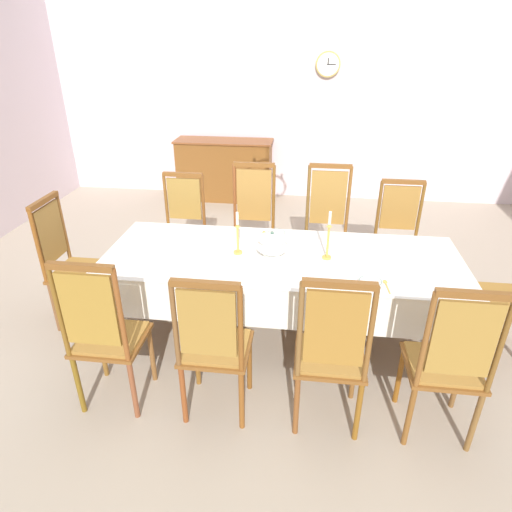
{
  "coord_description": "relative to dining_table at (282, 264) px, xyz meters",
  "views": [
    {
      "loc": [
        0.18,
        -3.27,
        2.32
      ],
      "look_at": [
        -0.2,
        -0.25,
        0.77
      ],
      "focal_mm": 30.82,
      "sensor_mm": 36.0,
      "label": 1
    }
  ],
  "objects": [
    {
      "name": "chair_north_a",
      "position": [
        -1.07,
        0.92,
        -0.11
      ],
      "size": [
        0.44,
        0.42,
        1.08
      ],
      "rotation": [
        0.0,
        0.0,
        3.14
      ],
      "color": "brown",
      "rests_on": "ground"
    },
    {
      "name": "chair_head_west",
      "position": [
        -1.79,
        -0.0,
        -0.1
      ],
      "size": [
        0.42,
        0.44,
        1.14
      ],
      "rotation": [
        0.0,
        0.0,
        -1.57
      ],
      "color": "brown",
      "rests_on": "ground"
    },
    {
      "name": "chair_south_d",
      "position": [
        1.06,
        -0.92,
        -0.09
      ],
      "size": [
        0.44,
        0.42,
        1.15
      ],
      "color": "brown",
      "rests_on": "ground"
    },
    {
      "name": "bowl_near_right",
      "position": [
        0.64,
        -0.37,
        0.09
      ],
      "size": [
        0.16,
        0.16,
        0.03
      ],
      "color": "white",
      "rests_on": "tablecloth"
    },
    {
      "name": "chair_north_b",
      "position": [
        -0.36,
        0.92,
        -0.07
      ],
      "size": [
        0.44,
        0.42,
        1.21
      ],
      "rotation": [
        0.0,
        0.0,
        3.14
      ],
      "color": "brown",
      "rests_on": "ground"
    },
    {
      "name": "chair_north_d",
      "position": [
        1.06,
        0.92,
        -0.11
      ],
      "size": [
        0.44,
        0.42,
        1.09
      ],
      "rotation": [
        0.0,
        0.0,
        3.14
      ],
      "color": "brown",
      "rests_on": "ground"
    },
    {
      "name": "chair_south_b",
      "position": [
        -0.36,
        -0.92,
        -0.11
      ],
      "size": [
        0.44,
        0.42,
        1.1
      ],
      "color": "brown",
      "rests_on": "ground"
    },
    {
      "name": "back_wall",
      "position": [
        0.0,
        3.66,
        1.05
      ],
      "size": [
        7.3,
        0.08,
        3.46
      ],
      "primitive_type": "cube",
      "color": "silver",
      "rests_on": "ground"
    },
    {
      "name": "dining_table",
      "position": [
        0.0,
        0.0,
        0.0
      ],
      "size": [
        2.77,
        1.03,
        0.75
      ],
      "color": "brown",
      "rests_on": "ground"
    },
    {
      "name": "chair_north_c",
      "position": [
        0.37,
        0.92,
        -0.07
      ],
      "size": [
        0.44,
        0.42,
        1.22
      ],
      "rotation": [
        0.0,
        0.0,
        3.14
      ],
      "color": "brown",
      "rests_on": "ground"
    },
    {
      "name": "soup_tureen",
      "position": [
        -0.08,
        -0.0,
        0.17
      ],
      "size": [
        0.25,
        0.25,
        0.2
      ],
      "color": "white",
      "rests_on": "tablecloth"
    },
    {
      "name": "spoon_secondary",
      "position": [
        0.75,
        -0.34,
        0.08
      ],
      "size": [
        0.03,
        0.18,
        0.01
      ],
      "rotation": [
        0.0,
        0.0,
        0.08
      ],
      "color": "gold",
      "rests_on": "tablecloth"
    },
    {
      "name": "sideboard",
      "position": [
        -1.11,
        3.34,
        -0.23
      ],
      "size": [
        1.44,
        0.48,
        0.9
      ],
      "rotation": [
        0.0,
        0.0,
        3.14
      ],
      "color": "brown",
      "rests_on": "ground"
    },
    {
      "name": "chair_south_c",
      "position": [
        0.37,
        -0.92,
        -0.09
      ],
      "size": [
        0.44,
        0.42,
        1.16
      ],
      "color": "brown",
      "rests_on": "ground"
    },
    {
      "name": "spoon_primary",
      "position": [
        -0.18,
        0.4,
        0.08
      ],
      "size": [
        0.04,
        0.18,
        0.01
      ],
      "rotation": [
        0.0,
        0.0,
        0.11
      ],
      "color": "gold",
      "rests_on": "tablecloth"
    },
    {
      "name": "candlestick_east",
      "position": [
        0.35,
        -0.0,
        0.23
      ],
      "size": [
        0.07,
        0.07,
        0.39
      ],
      "color": "gold",
      "rests_on": "tablecloth"
    },
    {
      "name": "chair_south_a",
      "position": [
        -1.07,
        -0.92,
        -0.09
      ],
      "size": [
        0.44,
        0.42,
        1.16
      ],
      "color": "brown",
      "rests_on": "ground"
    },
    {
      "name": "candlestick_west",
      "position": [
        -0.35,
        -0.0,
        0.21
      ],
      "size": [
        0.07,
        0.07,
        0.35
      ],
      "color": "gold",
      "rests_on": "tablecloth"
    },
    {
      "name": "tablecloth",
      "position": [
        0.0,
        -0.0,
        -0.0
      ],
      "size": [
        2.79,
        1.05,
        0.33
      ],
      "color": "white",
      "rests_on": "dining_table"
    },
    {
      "name": "mounted_clock",
      "position": [
        0.34,
        3.58,
        1.24
      ],
      "size": [
        0.34,
        0.06,
        0.34
      ],
      "color": "#D1B251"
    },
    {
      "name": "bowl_near_left",
      "position": [
        -0.07,
        0.37,
        0.09
      ],
      "size": [
        0.15,
        0.15,
        0.04
      ],
      "color": "white",
      "rests_on": "tablecloth"
    },
    {
      "name": "ground",
      "position": [
        0.0,
        0.2,
        -0.7
      ],
      "size": [
        7.3,
        6.84,
        0.04
      ],
      "primitive_type": "cube",
      "color": "#AD9F8B"
    }
  ]
}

